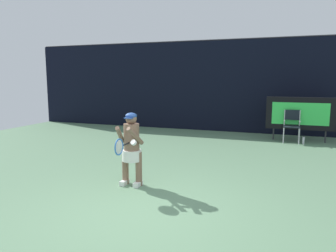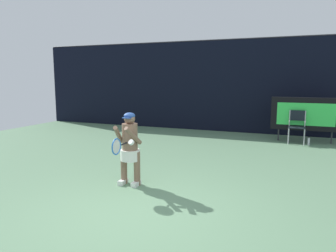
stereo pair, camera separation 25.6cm
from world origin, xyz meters
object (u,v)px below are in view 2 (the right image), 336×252
at_px(scoreboard, 306,114).
at_px(water_bottle, 309,141).
at_px(umpire_chair, 297,125).
at_px(tennis_racket, 117,146).
at_px(tennis_player, 130,146).

xyz_separation_m(scoreboard, water_bottle, (0.13, -0.50, -0.82)).
distance_m(umpire_chair, tennis_racket, 6.97).
bearing_deg(tennis_racket, umpire_chair, 73.80).
bearing_deg(scoreboard, water_bottle, -75.18).
height_order(scoreboard, tennis_player, scoreboard).
relative_size(scoreboard, tennis_player, 1.50).
relative_size(water_bottle, tennis_player, 0.18).
bearing_deg(umpire_chair, water_bottle, -26.35).
bearing_deg(tennis_player, water_bottle, 58.15).
height_order(umpire_chair, tennis_player, tennis_player).
xyz_separation_m(scoreboard, tennis_player, (-3.32, -6.06, -0.15)).
bearing_deg(umpire_chair, tennis_racket, -116.04).
bearing_deg(scoreboard, tennis_racket, -116.71).
xyz_separation_m(scoreboard, umpire_chair, (-0.25, -0.31, -0.33)).
xyz_separation_m(scoreboard, tennis_racket, (-3.31, -6.57, -0.06)).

